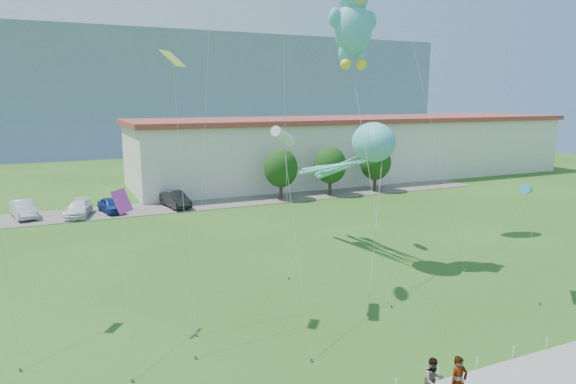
{
  "coord_description": "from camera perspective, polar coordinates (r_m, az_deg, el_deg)",
  "views": [
    {
      "loc": [
        -11.91,
        -15.43,
        10.73
      ],
      "look_at": [
        -1.13,
        8.0,
        5.99
      ],
      "focal_mm": 32.0,
      "sensor_mm": 36.0,
      "label": 1
    }
  ],
  "objects": [
    {
      "name": "small_kite_white",
      "position": [
        25.25,
        -0.51,
        6.02
      ],
      "size": [
        1.58,
        6.82,
        9.31
      ],
      "color": "white",
      "rests_on": "ground"
    },
    {
      "name": "warehouse",
      "position": [
        70.8,
        7.82,
        4.95
      ],
      "size": [
        61.0,
        15.0,
        8.2
      ],
      "color": "beige",
      "rests_on": "ground"
    },
    {
      "name": "small_kite_pink",
      "position": [
        23.91,
        -17.89,
        -2.46
      ],
      "size": [
        1.29,
        5.48,
        6.6
      ],
      "color": "#F636B5",
      "rests_on": "ground"
    },
    {
      "name": "parked_car_blue",
      "position": [
        51.3,
        -19.07,
        -1.39
      ],
      "size": [
        2.46,
        4.3,
        1.38
      ],
      "primitive_type": "imported",
      "rotation": [
        0.0,
        0.0,
        0.22
      ],
      "color": "navy",
      "rests_on": "parking_strip"
    },
    {
      "name": "parked_car_silver",
      "position": [
        52.17,
        -27.33,
        -1.7
      ],
      "size": [
        2.61,
        4.99,
        1.56
      ],
      "primitive_type": "imported",
      "rotation": [
        0.0,
        0.0,
        0.21
      ],
      "color": "silver",
      "rests_on": "parking_strip"
    },
    {
      "name": "tree_near",
      "position": [
        54.57,
        -0.79,
        2.67
      ],
      "size": [
        3.6,
        3.6,
        5.47
      ],
      "color": "#3F2B19",
      "rests_on": "ground"
    },
    {
      "name": "tree_far",
      "position": [
        60.39,
        9.69,
        3.27
      ],
      "size": [
        3.6,
        3.6,
        5.47
      ],
      "color": "#3F2B19",
      "rests_on": "ground"
    },
    {
      "name": "pedestrian_left",
      "position": [
        19.9,
        18.42,
        -19.37
      ],
      "size": [
        0.71,
        0.5,
        1.85
      ],
      "primitive_type": "imported",
      "rotation": [
        0.0,
        0.0,
        -0.1
      ],
      "color": "gray",
      "rests_on": "sidewalk"
    },
    {
      "name": "hill_ridge",
      "position": [
        135.96,
        -20.03,
        10.53
      ],
      "size": [
        160.0,
        50.0,
        25.0
      ],
      "primitive_type": "cube",
      "color": "slate",
      "rests_on": "ground"
    },
    {
      "name": "parked_car_white",
      "position": [
        50.79,
        -22.26,
        -1.72
      ],
      "size": [
        2.99,
        5.04,
        1.37
      ],
      "primitive_type": "imported",
      "rotation": [
        0.0,
        0.0,
        -0.24
      ],
      "color": "white",
      "rests_on": "parking_strip"
    },
    {
      "name": "teddy_bear_kite",
      "position": [
        33.35,
        7.25,
        18.2
      ],
      "size": [
        3.69,
        8.67,
        17.82
      ],
      "color": "#45A4AC",
      "rests_on": "ground"
    },
    {
      "name": "parking_strip",
      "position": [
        52.91,
        -11.18,
        -1.46
      ],
      "size": [
        70.0,
        6.0,
        0.06
      ],
      "primitive_type": "cube",
      "color": "#59544C",
      "rests_on": "ground"
    },
    {
      "name": "octopus_kite",
      "position": [
        33.87,
        8.01,
        4.25
      ],
      "size": [
        5.81,
        13.87,
        9.27
      ],
      "color": "#45A4AC",
      "rests_on": "ground"
    },
    {
      "name": "pedestrian_right",
      "position": [
        19.94,
        15.83,
        -19.48
      ],
      "size": [
        0.87,
        0.72,
        1.65
      ],
      "primitive_type": "imported",
      "rotation": [
        0.0,
        0.0,
        -0.12
      ],
      "color": "gray",
      "rests_on": "sidewalk"
    },
    {
      "name": "tree_mid",
      "position": [
        57.24,
        4.71,
        3.0
      ],
      "size": [
        3.6,
        3.6,
        5.47
      ],
      "color": "#3F2B19",
      "rests_on": "ground"
    },
    {
      "name": "ground",
      "position": [
        22.25,
        11.97,
        -18.67
      ],
      "size": [
        160.0,
        160.0,
        0.0
      ],
      "primitive_type": "plane",
      "color": "#2A5117",
      "rests_on": "ground"
    },
    {
      "name": "rope_fence",
      "position": [
        21.24,
        14.2,
        -19.49
      ],
      "size": [
        26.05,
        0.05,
        0.5
      ],
      "color": "white",
      "rests_on": "ground"
    },
    {
      "name": "parked_car_black",
      "position": [
        52.01,
        -12.41,
        -0.8
      ],
      "size": [
        2.35,
        4.95,
        1.57
      ],
      "primitive_type": "imported",
      "rotation": [
        0.0,
        0.0,
        0.15
      ],
      "color": "black",
      "rests_on": "parking_strip"
    },
    {
      "name": "small_kite_yellow",
      "position": [
        24.09,
        -12.44,
        10.88
      ],
      "size": [
        1.29,
        5.14,
        12.93
      ],
      "color": "#B4D331",
      "rests_on": "ground"
    },
    {
      "name": "small_kite_cyan",
      "position": [
        30.09,
        24.96,
        0.23
      ],
      "size": [
        0.5,
        2.69,
        6.39
      ],
      "color": "#2FB7D4",
      "rests_on": "ground"
    }
  ]
}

